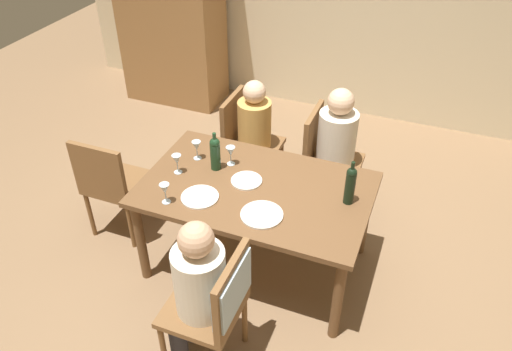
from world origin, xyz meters
name	(u,v)px	position (x,y,z in m)	size (l,w,h in m)	color
ground_plane	(256,262)	(0.00, 0.00, 0.00)	(10.00, 10.00, 0.00)	#846647
armoire_cabinet	(170,6)	(-1.89, 2.25, 1.10)	(1.18, 0.62, 2.18)	olive
dining_table	(256,197)	(0.00, 0.00, 0.66)	(1.59, 0.99, 0.75)	brown
chair_far_left	(245,138)	(-0.44, 0.88, 0.53)	(0.44, 0.44, 0.92)	brown
chair_near	(221,300)	(0.12, -0.88, 0.59)	(0.46, 0.44, 0.92)	brown
chair_far_right	(324,155)	(0.27, 0.88, 0.53)	(0.44, 0.44, 0.92)	brown
chair_left_end	(111,181)	(-1.17, -0.09, 0.53)	(0.44, 0.44, 0.92)	brown
person_woman_host	(257,130)	(-0.33, 0.88, 0.64)	(0.33, 0.29, 1.09)	#33333D
person_man_bearded	(197,286)	(-0.03, -0.88, 0.65)	(0.35, 0.31, 1.13)	#33333D
person_man_guest	(339,144)	(0.38, 0.88, 0.66)	(0.36, 0.31, 1.15)	#33333D
wine_bottle_tall_green	(350,184)	(0.63, 0.07, 0.90)	(0.07, 0.07, 0.32)	black
wine_bottle_dark_red	(215,152)	(-0.35, 0.10, 0.89)	(0.07, 0.07, 0.30)	#19381E
wine_glass_near_left	(177,160)	(-0.59, -0.04, 0.86)	(0.07, 0.07, 0.15)	silver
wine_glass_centre	(165,190)	(-0.50, -0.37, 0.86)	(0.07, 0.07, 0.15)	silver
wine_glass_near_right	(231,152)	(-0.27, 0.19, 0.86)	(0.07, 0.07, 0.15)	silver
wine_glass_far	(197,147)	(-0.54, 0.17, 0.86)	(0.07, 0.07, 0.15)	silver
dinner_plate_host	(262,215)	(0.14, -0.26, 0.76)	(0.28, 0.28, 0.01)	silver
dinner_plate_guest_left	(247,181)	(-0.09, 0.03, 0.76)	(0.22, 0.22, 0.01)	white
dinner_plate_guest_right	(200,197)	(-0.31, -0.25, 0.76)	(0.26, 0.26, 0.01)	white
handbag	(148,191)	(-1.17, 0.35, 0.11)	(0.28, 0.12, 0.22)	brown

